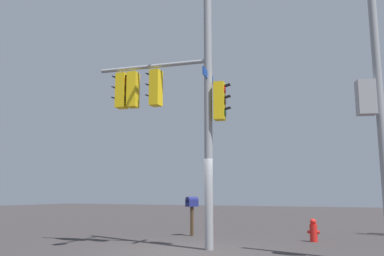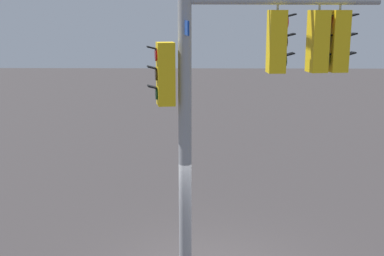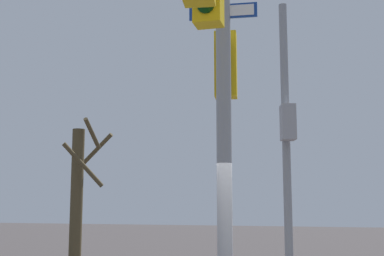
# 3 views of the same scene
# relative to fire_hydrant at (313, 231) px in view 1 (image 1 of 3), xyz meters

# --- Properties ---
(ground_plane) EXTENTS (80.00, 80.00, 0.00)m
(ground_plane) POSITION_rel_fire_hydrant_xyz_m (2.79, 3.61, -0.34)
(ground_plane) COLOR #353031
(main_signal_pole_assembly) EXTENTS (4.16, 3.15, 9.49)m
(main_signal_pole_assembly) POSITION_rel_fire_hydrant_xyz_m (3.08, 3.37, 4.59)
(main_signal_pole_assembly) COLOR gray
(main_signal_pole_assembly) RESTS_ON ground
(secondary_pole_assembly) EXTENTS (0.62, 0.43, 6.73)m
(secondary_pole_assembly) POSITION_rel_fire_hydrant_xyz_m (-2.09, 3.52, 3.14)
(secondary_pole_assembly) COLOR gray
(secondary_pole_assembly) RESTS_ON ground
(fire_hydrant) EXTENTS (0.38, 0.24, 0.73)m
(fire_hydrant) POSITION_rel_fire_hydrant_xyz_m (0.00, 0.00, 0.00)
(fire_hydrant) COLOR red
(fire_hydrant) RESTS_ON ground
(mailbox) EXTENTS (0.41, 0.50, 1.41)m
(mailbox) POSITION_rel_fire_hydrant_xyz_m (4.32, -0.00, 0.76)
(mailbox) COLOR #4C3823
(mailbox) RESTS_ON ground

